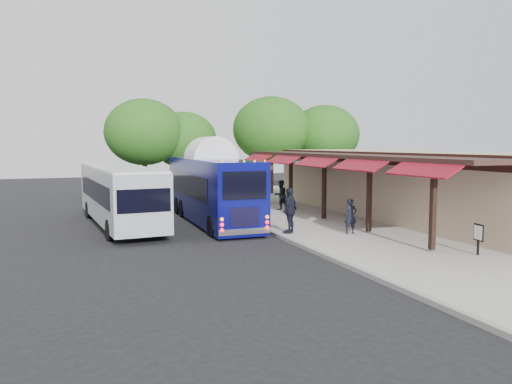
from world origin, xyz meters
name	(u,v)px	position (x,y,z in m)	size (l,w,h in m)	color
ground	(289,243)	(0.00, 0.00, 0.00)	(90.00, 90.00, 0.00)	black
sidewalk	(345,220)	(5.00, 4.00, 0.07)	(10.00, 40.00, 0.15)	#9E9B93
curb	(255,226)	(0.05, 4.00, 0.07)	(0.20, 40.00, 0.16)	gray
station_shelter	(400,184)	(8.38, 4.00, 1.85)	(8.15, 20.00, 3.60)	tan
coach_bus	(211,186)	(-1.45, 6.43, 1.87)	(2.47, 10.93, 3.47)	#080A60
city_bus	(119,193)	(-5.97, 6.83, 1.60)	(3.17, 10.94, 2.90)	gray
ped_a	(351,216)	(2.96, 0.14, 0.91)	(0.56, 0.37, 1.53)	black
ped_b	(281,195)	(3.31, 8.39, 1.02)	(0.85, 0.66, 1.74)	black
ped_c	(290,210)	(0.60, 1.22, 1.14)	(1.16, 0.48, 1.98)	black
ped_d	(243,192)	(1.92, 11.01, 1.00)	(1.10, 0.63, 1.70)	black
sign_board	(479,234)	(4.92, -5.00, 0.89)	(0.11, 0.49, 1.09)	black
tree_left	(184,140)	(0.08, 19.42, 4.29)	(5.03, 5.03, 6.44)	#382314
tree_mid	(271,130)	(6.61, 17.73, 5.10)	(5.98, 5.98, 7.65)	#382314
tree_right	(325,135)	(10.96, 17.15, 4.71)	(5.52, 5.52, 7.07)	#382314
tree_far	(144,132)	(-3.00, 18.63, 4.84)	(5.67, 5.67, 7.25)	#382314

